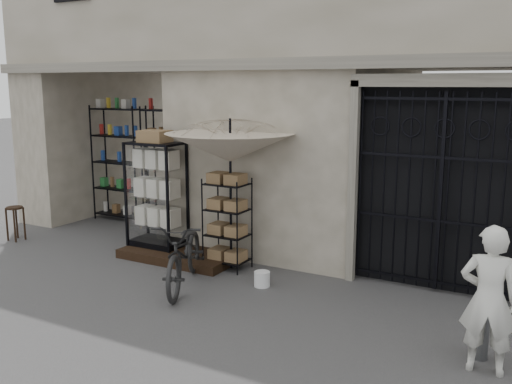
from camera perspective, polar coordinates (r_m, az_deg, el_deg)
The scene contains 13 objects.
ground at distance 7.42m, azimuth 0.12°, elevation -12.68°, with size 80.00×80.00×0.00m, color black.
shop_recess at distance 11.81m, azimuth -12.48°, elevation 3.46°, with size 3.00×1.70×3.00m, color black.
shop_shelving at distance 12.25m, azimuth -11.06°, elevation 2.59°, with size 2.70×0.50×2.50m, color black.
iron_gate at distance 8.50m, azimuth 18.20°, elevation 0.39°, with size 2.50×0.21×3.00m.
step_platform at distance 9.85m, azimuth -7.77°, elevation -6.31°, with size 2.00×0.90×0.15m, color black.
display_cabinet at distance 10.05m, azimuth -9.91°, elevation -0.78°, with size 1.06×0.89×1.97m.
wire_rack at distance 9.18m, azimuth -2.89°, elevation -3.28°, with size 0.75×0.62×1.48m.
market_umbrella at distance 8.94m, azimuth -2.60°, elevation 5.26°, with size 2.27×2.29×2.91m.
white_bucket at distance 8.52m, azimuth 0.61°, elevation -8.69°, with size 0.23×0.23×0.23m, color silver.
bicycle at distance 8.62m, azimuth -7.03°, elevation -9.34°, with size 0.69×1.03×1.97m, color black.
wooden_stool at distance 11.81m, azimuth -22.91°, elevation -2.85°, with size 0.38×0.38×0.65m.
steel_bollard at distance 6.76m, azimuth 21.73°, elevation -12.10°, with size 0.15×0.15×0.82m, color #5D5E62.
shopkeeper at distance 6.68m, azimuth 21.75°, elevation -16.28°, with size 0.57×1.57×0.38m, color silver.
Camera 1 is at (3.30, -5.95, 2.95)m, focal length 40.00 mm.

